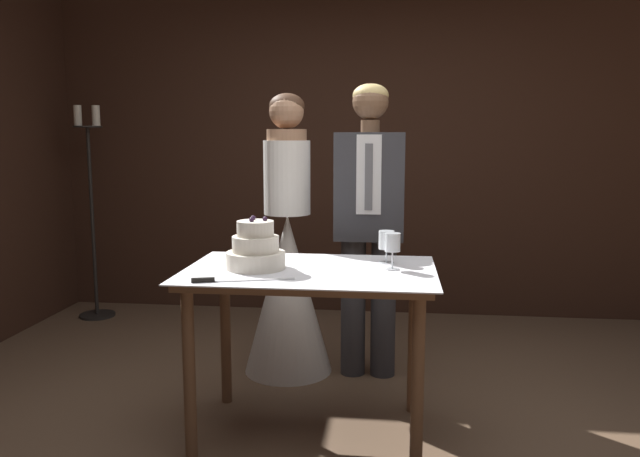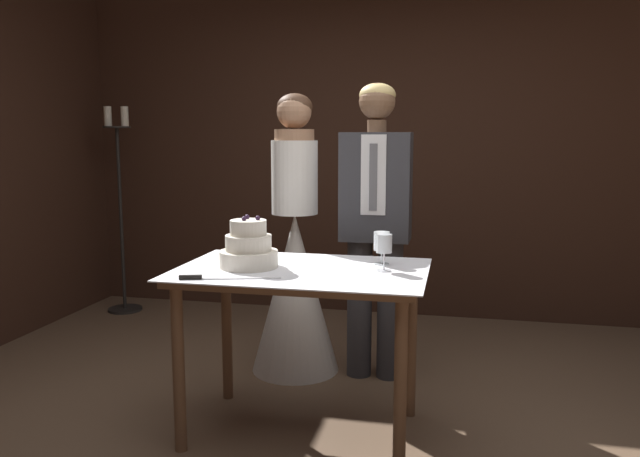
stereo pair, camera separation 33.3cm
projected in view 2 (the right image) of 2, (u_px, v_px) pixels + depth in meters
The scene contains 10 objects.
ground_plane at pixel (323, 448), 2.92m from camera, with size 40.00×40.00×0.00m, color brown.
wall_back at pixel (386, 145), 5.05m from camera, with size 5.25×0.12×2.77m, color #382116.
cake_table at pixel (302, 292), 2.99m from camera, with size 1.19×0.79×0.82m.
tiered_cake at pixel (249, 248), 3.00m from camera, with size 0.28×0.28×0.25m.
cake_knife at pixel (210, 278), 2.75m from camera, with size 0.44×0.14×0.02m.
wine_glass_near at pixel (382, 243), 3.06m from camera, with size 0.08×0.08×0.16m.
wine_glass_middle at pixel (384, 246), 2.91m from camera, with size 0.07×0.07×0.17m.
bride at pixel (295, 272), 3.83m from camera, with size 0.54×0.54×1.70m.
groom at pixel (376, 216), 3.67m from camera, with size 0.41×0.25×1.75m.
candle_stand at pixel (121, 214), 5.14m from camera, with size 0.28×0.28×1.69m.
Camera 2 is at (0.58, -2.68, 1.44)m, focal length 35.00 mm.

